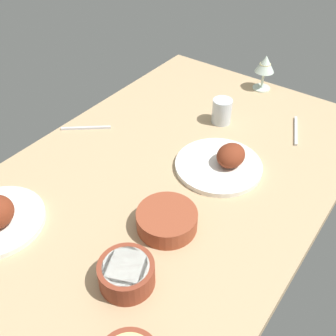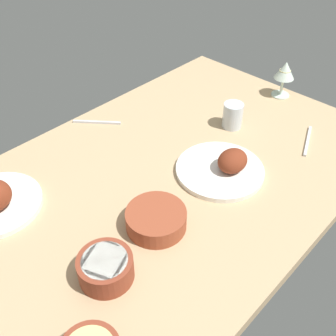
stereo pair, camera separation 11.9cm
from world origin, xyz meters
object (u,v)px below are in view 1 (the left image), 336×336
wine_glass (265,66)px  water_tumbler (222,111)px  fork_loose (296,130)px  plate_far_side (222,162)px  spoon_loose (86,128)px  bowl_cream (127,273)px  bowl_sauce (167,219)px

wine_glass → water_tumbler: bearing=177.7°
wine_glass → fork_loose: (-20.25, -22.73, -9.53)cm
fork_loose → plate_far_side: bearing=-41.4°
water_tumbler → spoon_loose: water_tumbler is taller
water_tumbler → fork_loose: water_tumbler is taller
wine_glass → bowl_cream: bearing=-171.6°
spoon_loose → fork_loose: bearing=-4.6°
water_tumbler → bowl_cream: bearing=-167.2°
water_tumbler → fork_loose: (10.02, -23.92, -4.04)cm
water_tumbler → bowl_sauce: bearing=-165.3°
bowl_sauce → water_tumbler: water_tumbler is taller
bowl_sauce → bowl_cream: bowl_cream is taller
plate_far_side → fork_loose: 33.55cm
bowl_cream → wine_glass: 101.27cm
bowl_sauce → bowl_cream: 19.03cm
wine_glass → spoon_loose: bearing=149.1°
plate_far_side → wine_glass: 53.84cm
plate_far_side → water_tumbler: water_tumbler is taller
bowl_sauce → fork_loose: 61.84cm
bowl_sauce → wine_glass: wine_glass is taller
fork_loose → bowl_cream: bearing=-28.1°
bowl_sauce → water_tumbler: (50.86, 13.37, 1.65)cm
bowl_cream → plate_far_side: bearing=3.4°
bowl_cream → water_tumbler: (69.72, 15.88, 1.09)cm
fork_loose → wine_glass: bearing=-154.1°
plate_far_side → bowl_cream: plate_far_side is taller
bowl_sauce → bowl_cream: bearing=-172.4°
plate_far_side → bowl_sauce: plate_far_side is taller
bowl_cream → fork_loose: bowl_cream is taller
water_tumbler → plate_far_side: bearing=-149.0°
plate_far_side → water_tumbler: 25.38cm
plate_far_side → bowl_cream: 48.16cm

